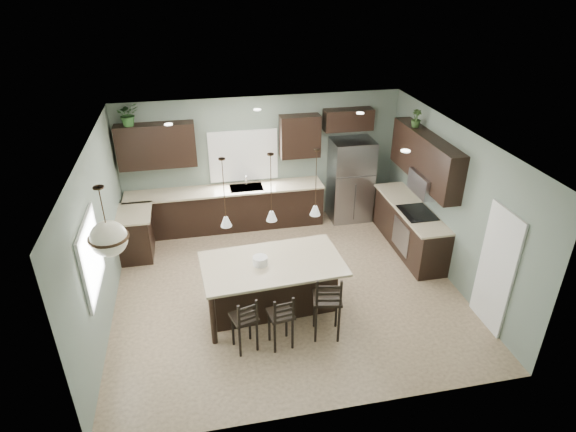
# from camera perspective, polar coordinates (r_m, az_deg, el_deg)

# --- Properties ---
(ground) EXTENTS (6.00, 6.00, 0.00)m
(ground) POSITION_cam_1_polar(r_m,az_deg,el_deg) (8.80, -0.12, -8.48)
(ground) COLOR #9E8466
(ground) RESTS_ON ground
(pantry_door) EXTENTS (0.04, 0.82, 2.04)m
(pantry_door) POSITION_cam_1_polar(r_m,az_deg,el_deg) (8.11, 23.42, -5.89)
(pantry_door) COLOR white
(pantry_door) RESTS_ON ground
(window_back) EXTENTS (1.35, 0.02, 1.00)m
(window_back) POSITION_cam_1_polar(r_m,az_deg,el_deg) (10.39, -5.31, 7.14)
(window_back) COLOR white
(window_back) RESTS_ON room_shell
(window_left) EXTENTS (0.02, 1.10, 1.00)m
(window_left) POSITION_cam_1_polar(r_m,az_deg,el_deg) (7.33, -22.40, -4.50)
(window_left) COLOR white
(window_left) RESTS_ON room_shell
(left_return_cabs) EXTENTS (0.60, 0.90, 0.90)m
(left_return_cabs) POSITION_cam_1_polar(r_m,az_deg,el_deg) (9.95, -17.57, -2.13)
(left_return_cabs) COLOR black
(left_return_cabs) RESTS_ON ground
(left_return_countertop) EXTENTS (0.66, 0.96, 0.04)m
(left_return_countertop) POSITION_cam_1_polar(r_m,az_deg,el_deg) (9.74, -17.84, 0.28)
(left_return_countertop) COLOR beige
(left_return_countertop) RESTS_ON left_return_cabs
(back_lower_cabs) EXTENTS (4.20, 0.60, 0.90)m
(back_lower_cabs) POSITION_cam_1_polar(r_m,az_deg,el_deg) (10.54, -7.30, 0.80)
(back_lower_cabs) COLOR black
(back_lower_cabs) RESTS_ON ground
(back_countertop) EXTENTS (4.20, 0.66, 0.04)m
(back_countertop) POSITION_cam_1_polar(r_m,az_deg,el_deg) (10.32, -7.44, 3.08)
(back_countertop) COLOR beige
(back_countertop) RESTS_ON back_lower_cabs
(sink_inset) EXTENTS (0.70, 0.45, 0.01)m
(sink_inset) POSITION_cam_1_polar(r_m,az_deg,el_deg) (10.35, -4.97, 3.37)
(sink_inset) COLOR gray
(sink_inset) RESTS_ON back_countertop
(faucet) EXTENTS (0.02, 0.02, 0.28)m
(faucet) POSITION_cam_1_polar(r_m,az_deg,el_deg) (10.26, -4.98, 4.04)
(faucet) COLOR silver
(faucet) RESTS_ON back_countertop
(back_upper_left) EXTENTS (1.55, 0.34, 0.90)m
(back_upper_left) POSITION_cam_1_polar(r_m,az_deg,el_deg) (10.09, -15.31, 8.04)
(back_upper_left) COLOR black
(back_upper_left) RESTS_ON room_shell
(back_upper_right) EXTENTS (0.85, 0.34, 0.90)m
(back_upper_right) POSITION_cam_1_polar(r_m,az_deg,el_deg) (10.30, 1.42, 9.42)
(back_upper_right) COLOR black
(back_upper_right) RESTS_ON room_shell
(fridge_header) EXTENTS (1.05, 0.34, 0.45)m
(fridge_header) POSITION_cam_1_polar(r_m,az_deg,el_deg) (10.48, 7.16, 11.27)
(fridge_header) COLOR black
(fridge_header) RESTS_ON room_shell
(right_lower_cabs) EXTENTS (0.60, 2.35, 0.90)m
(right_lower_cabs) POSITION_cam_1_polar(r_m,az_deg,el_deg) (10.03, 14.17, -1.40)
(right_lower_cabs) COLOR black
(right_lower_cabs) RESTS_ON ground
(right_countertop) EXTENTS (0.66, 2.35, 0.04)m
(right_countertop) POSITION_cam_1_polar(r_m,az_deg,el_deg) (9.80, 14.38, 0.98)
(right_countertop) COLOR beige
(right_countertop) RESTS_ON right_lower_cabs
(cooktop) EXTENTS (0.58, 0.75, 0.02)m
(cooktop) POSITION_cam_1_polar(r_m,az_deg,el_deg) (9.57, 15.06, 0.38)
(cooktop) COLOR black
(cooktop) RESTS_ON right_countertop
(wall_oven_front) EXTENTS (0.01, 0.72, 0.60)m
(wall_oven_front) POSITION_cam_1_polar(r_m,az_deg,el_deg) (9.69, 13.19, -2.36)
(wall_oven_front) COLOR gray
(wall_oven_front) RESTS_ON right_lower_cabs
(right_upper_cabs) EXTENTS (0.34, 2.35, 0.90)m
(right_upper_cabs) POSITION_cam_1_polar(r_m,az_deg,el_deg) (9.46, 15.94, 6.63)
(right_upper_cabs) COLOR black
(right_upper_cabs) RESTS_ON room_shell
(microwave) EXTENTS (0.40, 0.75, 0.40)m
(microwave) POSITION_cam_1_polar(r_m,az_deg,el_deg) (9.36, 16.07, 3.72)
(microwave) COLOR gray
(microwave) RESTS_ON right_upper_cabs
(refrigerator) EXTENTS (0.90, 0.74, 1.85)m
(refrigerator) POSITION_cam_1_polar(r_m,az_deg,el_deg) (10.80, 7.40, 4.28)
(refrigerator) COLOR gray
(refrigerator) RESTS_ON ground
(kitchen_island) EXTENTS (2.35, 1.43, 0.92)m
(kitchen_island) POSITION_cam_1_polar(r_m,az_deg,el_deg) (8.06, -1.81, -8.29)
(kitchen_island) COLOR black
(kitchen_island) RESTS_ON ground
(serving_dish) EXTENTS (0.24, 0.24, 0.14)m
(serving_dish) POSITION_cam_1_polar(r_m,az_deg,el_deg) (7.72, -3.32, -5.32)
(serving_dish) COLOR silver
(serving_dish) RESTS_ON kitchen_island
(bar_stool_left) EXTENTS (0.44, 0.44, 0.96)m
(bar_stool_left) POSITION_cam_1_polar(r_m,az_deg,el_deg) (7.33, -5.20, -12.50)
(bar_stool_left) COLOR black
(bar_stool_left) RESTS_ON ground
(bar_stool_center) EXTENTS (0.40, 0.40, 0.97)m
(bar_stool_center) POSITION_cam_1_polar(r_m,az_deg,el_deg) (7.36, -0.87, -12.17)
(bar_stool_center) COLOR black
(bar_stool_center) RESTS_ON ground
(bar_stool_right) EXTENTS (0.50, 0.50, 1.16)m
(bar_stool_right) POSITION_cam_1_polar(r_m,az_deg,el_deg) (7.50, 4.63, -10.44)
(bar_stool_right) COLOR black
(bar_stool_right) RESTS_ON ground
(pendant_left) EXTENTS (0.17, 0.17, 1.10)m
(pendant_left) POSITION_cam_1_polar(r_m,az_deg,el_deg) (7.04, -7.58, 2.70)
(pendant_left) COLOR silver
(pendant_left) RESTS_ON room_shell
(pendant_center) EXTENTS (0.17, 0.17, 1.10)m
(pendant_center) POSITION_cam_1_polar(r_m,az_deg,el_deg) (7.15, -2.02, 3.35)
(pendant_center) COLOR white
(pendant_center) RESTS_ON room_shell
(pendant_right) EXTENTS (0.17, 0.17, 1.10)m
(pendant_right) POSITION_cam_1_polar(r_m,az_deg,el_deg) (7.32, 3.33, 3.94)
(pendant_right) COLOR white
(pendant_right) RESTS_ON room_shell
(chandelier) EXTENTS (0.52, 0.52, 0.99)m
(chandelier) POSITION_cam_1_polar(r_m,az_deg,el_deg) (6.53, -20.84, -0.61)
(chandelier) COLOR beige
(chandelier) RESTS_ON room_shell
(plant_back_left) EXTENTS (0.49, 0.45, 0.46)m
(plant_back_left) POSITION_cam_1_polar(r_m,az_deg,el_deg) (9.91, -18.44, 11.38)
(plant_back_left) COLOR #2A5826
(plant_back_left) RESTS_ON back_upper_left
(plant_right_wall) EXTENTS (0.19, 0.19, 0.34)m
(plant_right_wall) POSITION_cam_1_polar(r_m,az_deg,el_deg) (9.68, 14.96, 11.11)
(plant_right_wall) COLOR #325023
(plant_right_wall) RESTS_ON right_upper_cabs
(room_shell) EXTENTS (6.00, 6.00, 6.00)m
(room_shell) POSITION_cam_1_polar(r_m,az_deg,el_deg) (7.90, -0.13, 1.47)
(room_shell) COLOR slate
(room_shell) RESTS_ON ground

